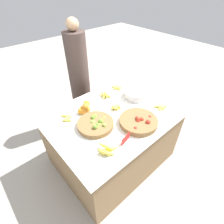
{
  "coord_description": "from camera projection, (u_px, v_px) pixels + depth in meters",
  "views": [
    {
      "loc": [
        -1.04,
        -1.17,
        2.12
      ],
      "look_at": [
        0.0,
        0.0,
        0.84
      ],
      "focal_mm": 28.0,
      "sensor_mm": 36.0,
      "label": 1
    }
  ],
  "objects": [
    {
      "name": "vendor_person",
      "position": [
        80.0,
        81.0,
        2.7
      ],
      "size": [
        0.3,
        0.3,
        1.68
      ],
      "color": "#473833",
      "rests_on": "ground_plane"
    },
    {
      "name": "orange_pile",
      "position": [
        84.0,
        108.0,
        2.07
      ],
      "size": [
        0.17,
        0.13,
        0.13
      ],
      "color": "orange",
      "rests_on": "market_table"
    },
    {
      "name": "banana_bunch_middle_left",
      "position": [
        105.0,
        95.0,
        2.35
      ],
      "size": [
        0.15,
        0.2,
        0.06
      ],
      "color": "#EFDB4C",
      "rests_on": "market_table"
    },
    {
      "name": "banana_bunch_front_left",
      "position": [
        116.0,
        107.0,
        2.14
      ],
      "size": [
        0.15,
        0.14,
        0.05
      ],
      "color": "#EFDB4C",
      "rests_on": "market_table"
    },
    {
      "name": "banana_bunch_middle_right",
      "position": [
        161.0,
        107.0,
        2.15
      ],
      "size": [
        0.15,
        0.13,
        0.03
      ],
      "color": "#EFDB4C",
      "rests_on": "market_table"
    },
    {
      "name": "price_sign",
      "position": [
        126.0,
        139.0,
        1.71
      ],
      "size": [
        0.13,
        0.03,
        0.08
      ],
      "rotation": [
        0.0,
        0.0,
        0.2
      ],
      "color": "red",
      "rests_on": "market_table"
    },
    {
      "name": "market_table",
      "position": [
        112.0,
        138.0,
        2.3
      ],
      "size": [
        1.48,
        1.17,
        0.79
      ],
      "color": "olive",
      "rests_on": "ground_plane"
    },
    {
      "name": "tomato_basket",
      "position": [
        139.0,
        122.0,
        1.92
      ],
      "size": [
        0.42,
        0.42,
        0.09
      ],
      "color": "olive",
      "rests_on": "market_table"
    },
    {
      "name": "metal_bowl",
      "position": [
        136.0,
        94.0,
        2.33
      ],
      "size": [
        0.31,
        0.31,
        0.09
      ],
      "color": "silver",
      "rests_on": "market_table"
    },
    {
      "name": "lime_bowl",
      "position": [
        96.0,
        124.0,
        1.89
      ],
      "size": [
        0.4,
        0.4,
        0.09
      ],
      "color": "olive",
      "rests_on": "market_table"
    },
    {
      "name": "banana_bunch_back_center",
      "position": [
        117.0,
        87.0,
        2.51
      ],
      "size": [
        0.16,
        0.17,
        0.04
      ],
      "color": "#EFDB4C",
      "rests_on": "market_table"
    },
    {
      "name": "banana_bunch_front_center",
      "position": [
        107.0,
        150.0,
        1.62
      ],
      "size": [
        0.19,
        0.19,
        0.06
      ],
      "color": "#EFDB4C",
      "rests_on": "market_table"
    },
    {
      "name": "ground_plane",
      "position": [
        112.0,
        157.0,
        2.55
      ],
      "size": [
        12.0,
        12.0,
        0.0
      ],
      "primitive_type": "plane",
      "color": "#ADA599"
    },
    {
      "name": "banana_bunch_front_right",
      "position": [
        67.0,
        118.0,
        2.0
      ],
      "size": [
        0.14,
        0.18,
        0.03
      ],
      "color": "#EFDB4C",
      "rests_on": "market_table"
    }
  ]
}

